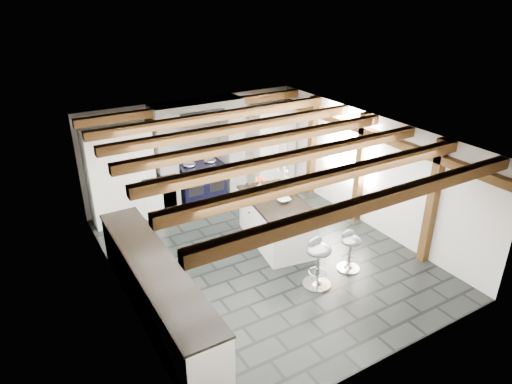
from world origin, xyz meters
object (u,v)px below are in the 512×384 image
kitchen_island (276,221)px  bar_stool_far (318,257)px  range_cooker (201,182)px  bar_stool_near (350,246)px

kitchen_island → bar_stool_far: (-0.17, -1.51, 0.08)m
range_cooker → bar_stool_far: 3.91m
kitchen_island → bar_stool_near: size_ratio=2.62×
kitchen_island → bar_stool_near: (0.59, -1.42, -0.00)m
range_cooker → bar_stool_far: range_cooker is taller
kitchen_island → bar_stool_near: bearing=-58.6°
bar_stool_near → bar_stool_far: (-0.76, -0.09, 0.08)m
bar_stool_far → bar_stool_near: bearing=-2.2°
kitchen_island → bar_stool_far: size_ratio=2.21×
range_cooker → bar_stool_near: size_ratio=1.36×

